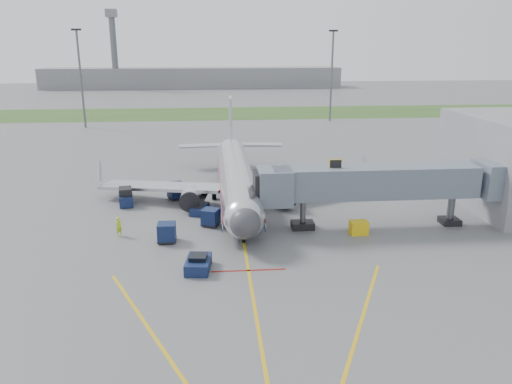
{
  "coord_description": "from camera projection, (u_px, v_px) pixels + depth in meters",
  "views": [
    {
      "loc": [
        -2.59,
        -40.41,
        17.48
      ],
      "look_at": [
        1.59,
        7.21,
        3.2
      ],
      "focal_mm": 35.0,
      "sensor_mm": 36.0,
      "label": 1
    }
  ],
  "objects": [
    {
      "name": "distant_terminal",
      "position": [
        193.0,
        78.0,
        204.07
      ],
      "size": [
        120.0,
        14.0,
        8.0
      ],
      "primitive_type": "cube",
      "color": "slate",
      "rests_on": "ground"
    },
    {
      "name": "control_tower",
      "position": [
        114.0,
        44.0,
        192.97
      ],
      "size": [
        4.0,
        4.0,
        30.0
      ],
      "color": "#595B60",
      "rests_on": "ground"
    },
    {
      "name": "ground_power_cart",
      "position": [
        359.0,
        228.0,
        47.39
      ],
      "size": [
        1.73,
        1.21,
        1.33
      ],
      "color": "#E0B60D",
      "rests_on": "ground"
    },
    {
      "name": "pushback_tug",
      "position": [
        198.0,
        264.0,
        39.96
      ],
      "size": [
        2.21,
        3.27,
        1.28
      ],
      "color": "#0B0C33",
      "rests_on": "ground"
    },
    {
      "name": "jet_bridge",
      "position": [
        374.0,
        183.0,
        48.36
      ],
      "size": [
        25.3,
        4.0,
        6.9
      ],
      "color": "slate",
      "rests_on": "ground"
    },
    {
      "name": "light_mast_left",
      "position": [
        81.0,
        76.0,
        105.0
      ],
      "size": [
        2.0,
        0.44,
        20.4
      ],
      "color": "#595B60",
      "rests_on": "ground"
    },
    {
      "name": "baggage_cart_b",
      "position": [
        167.0,
        233.0,
        45.5
      ],
      "size": [
        1.66,
        1.66,
        1.78
      ],
      "color": "#0B0C33",
      "rests_on": "ground"
    },
    {
      "name": "baggage_cart_c",
      "position": [
        176.0,
        191.0,
        58.21
      ],
      "size": [
        2.36,
        2.36,
        1.93
      ],
      "color": "#0B0C33",
      "rests_on": "ground"
    },
    {
      "name": "ramp_worker",
      "position": [
        119.0,
        227.0,
        46.87
      ],
      "size": [
        0.79,
        0.81,
        1.87
      ],
      "primitive_type": "imported",
      "rotation": [
        0.0,
        0.0,
        0.82
      ],
      "color": "#BAD218",
      "rests_on": "ground"
    },
    {
      "name": "ground",
      "position": [
        245.0,
        251.0,
        43.79
      ],
      "size": [
        400.0,
        400.0,
        0.0
      ],
      "primitive_type": "plane",
      "color": "#565659",
      "rests_on": "ground"
    },
    {
      "name": "airliner",
      "position": [
        236.0,
        177.0,
        57.59
      ],
      "size": [
        32.1,
        35.67,
        10.25
      ],
      "color": "silver",
      "rests_on": "ground"
    },
    {
      "name": "baggage_cart_a",
      "position": [
        211.0,
        217.0,
        49.58
      ],
      "size": [
        2.08,
        2.08,
        1.72
      ],
      "color": "#0B0C33",
      "rests_on": "ground"
    },
    {
      "name": "apron_markings",
      "position": [
        252.0,
        291.0,
        36.72
      ],
      "size": [
        21.52,
        50.0,
        0.01
      ],
      "color": "gold",
      "rests_on": "ground"
    },
    {
      "name": "grass_strip",
      "position": [
        222.0,
        113.0,
        129.69
      ],
      "size": [
        300.0,
        25.0,
        0.01
      ],
      "primitive_type": "cube",
      "color": "#2D4C1E",
      "rests_on": "ground"
    },
    {
      "name": "baggage_tug",
      "position": [
        126.0,
        197.0,
        55.95
      ],
      "size": [
        1.99,
        3.09,
        2.0
      ],
      "color": "#0B0C33",
      "rests_on": "ground"
    },
    {
      "name": "light_mast_right",
      "position": [
        332.0,
        74.0,
        114.39
      ],
      "size": [
        2.0,
        0.44,
        20.4
      ],
      "color": "#595B60",
      "rests_on": "ground"
    },
    {
      "name": "belt_loader",
      "position": [
        200.0,
        208.0,
        53.54
      ],
      "size": [
        2.13,
        3.93,
        1.85
      ],
      "color": "#0B0C33",
      "rests_on": "ground"
    }
  ]
}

